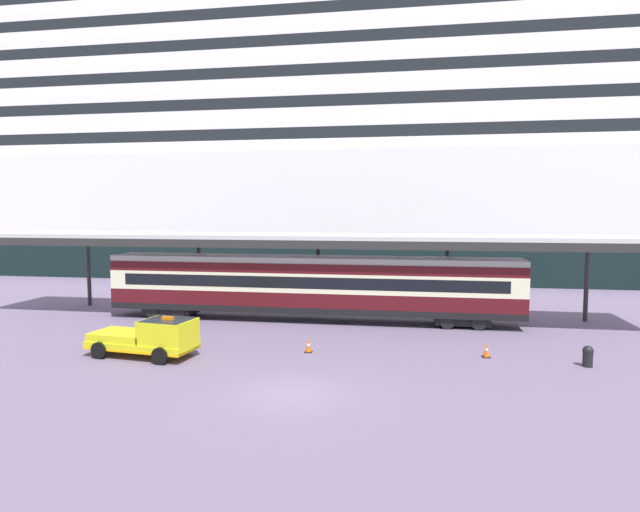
{
  "coord_description": "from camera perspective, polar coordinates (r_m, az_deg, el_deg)",
  "views": [
    {
      "loc": [
        4.49,
        -19.61,
        7.0
      ],
      "look_at": [
        -0.57,
        9.68,
        4.5
      ],
      "focal_mm": 30.32,
      "sensor_mm": 36.0,
      "label": 1
    }
  ],
  "objects": [
    {
      "name": "traffic_cone_mid",
      "position": [
        27.37,
        17.15,
        -9.5
      ],
      "size": [
        0.36,
        0.36,
        0.69
      ],
      "color": "black",
      "rests_on": "ground"
    },
    {
      "name": "platform_canopy",
      "position": [
        34.48,
        -0.89,
        1.89
      ],
      "size": [
        43.05,
        5.25,
        5.49
      ],
      "color": "#BDBDBD",
      "rests_on": "ground"
    },
    {
      "name": "service_truck",
      "position": [
        27.33,
        -17.38,
        -8.12
      ],
      "size": [
        5.42,
        2.77,
        2.02
      ],
      "color": "yellow",
      "rests_on": "ground"
    },
    {
      "name": "quay_bollard",
      "position": [
        27.43,
        26.42,
        -9.37
      ],
      "size": [
        0.48,
        0.48,
        0.96
      ],
      "color": "black",
      "rests_on": "ground"
    },
    {
      "name": "cruise_ship",
      "position": [
        66.27,
        11.46,
        10.86
      ],
      "size": [
        171.22,
        29.55,
        41.39
      ],
      "color": "black",
      "rests_on": "ground"
    },
    {
      "name": "ground_plane",
      "position": [
        21.3,
        -3.02,
        -14.38
      ],
      "size": [
        400.0,
        400.0,
        0.0
      ],
      "primitive_type": "plane",
      "color": "slate"
    },
    {
      "name": "traffic_cone_near",
      "position": [
        27.08,
        -1.23,
        -9.45
      ],
      "size": [
        0.36,
        0.36,
        0.67
      ],
      "color": "black",
      "rests_on": "ground"
    },
    {
      "name": "train_carriage",
      "position": [
        34.35,
        -1.01,
        -3.03
      ],
      "size": [
        25.99,
        2.81,
        4.11
      ],
      "color": "black",
      "rests_on": "ground"
    }
  ]
}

